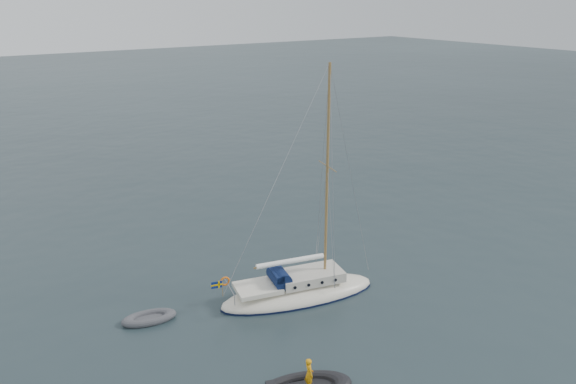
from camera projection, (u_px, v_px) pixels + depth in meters
ground at (320, 269)px, 34.23m from camera, size 300.00×300.00×0.00m
sailboat at (299, 280)px, 30.74m from camera, size 9.32×2.79×13.27m
dinghy at (149, 318)px, 28.68m from camera, size 2.79×1.26×0.40m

